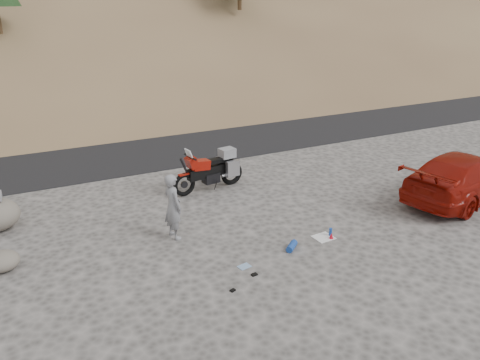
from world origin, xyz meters
The scene contains 13 objects.
ground centered at (0.00, 0.00, 0.00)m, with size 140.00×140.00×0.00m, color #474441.
road centered at (0.00, 9.00, 0.00)m, with size 120.00×7.00×0.05m, color black.
motorcycle centered at (1.13, 3.20, 0.63)m, with size 2.48×0.92×1.48m.
man centered at (-1.00, 0.69, 0.00)m, with size 0.62×0.40×1.69m, color gray.
red_car centered at (7.58, -0.79, 0.00)m, with size 1.92×4.72×1.37m, color maroon.
small_rock centered at (-4.91, 0.91, 0.23)m, with size 0.91×0.86×0.45m.
gear_white_cloth centered at (2.34, -1.03, 0.01)m, with size 0.49×0.43×0.02m, color white.
gear_blue_mat centered at (1.30, -1.17, 0.08)m, with size 0.17×0.17×0.42m, color #183E95.
gear_bottle centered at (2.55, -1.04, 0.11)m, with size 0.08×0.08×0.21m, color #183E95.
gear_funnel centered at (2.47, -1.17, 0.08)m, with size 0.12×0.12×0.16m, color #B90C1D.
gear_glove_a centered at (-0.03, -1.77, 0.02)m, with size 0.13×0.09×0.04m, color black.
gear_glove_b centered at (-0.71, -2.09, 0.02)m, with size 0.10×0.08×0.03m, color black.
gear_blue_cloth centered at (-0.07, -1.36, 0.01)m, with size 0.28×0.21×0.01m, color #7B9BBF.
Camera 1 is at (-4.22, -9.42, 5.61)m, focal length 35.00 mm.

